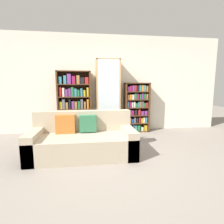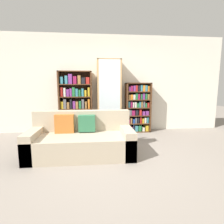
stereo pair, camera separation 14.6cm
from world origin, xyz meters
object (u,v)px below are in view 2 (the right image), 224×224
at_px(display_cabinet, 109,97).
at_px(couch, 82,140).
at_px(bookshelf_left, 76,104).
at_px(bookshelf_right, 138,108).
at_px(wine_bottle, 134,134).

bearing_deg(display_cabinet, couch, -112.80).
bearing_deg(bookshelf_left, bookshelf_right, -0.02).
height_order(display_cabinet, bookshelf_right, display_cabinet).
distance_m(bookshelf_left, wine_bottle, 1.78).
relative_size(bookshelf_right, wine_bottle, 3.52).
relative_size(couch, wine_bottle, 4.85).
bearing_deg(bookshelf_right, couch, -133.09).
distance_m(display_cabinet, wine_bottle, 1.27).
xyz_separation_m(display_cabinet, bookshelf_right, (0.82, 0.02, -0.31)).
relative_size(bookshelf_left, bookshelf_right, 1.22).
xyz_separation_m(bookshelf_right, wine_bottle, (-0.29, -0.82, -0.53)).
height_order(bookshelf_left, display_cabinet, display_cabinet).
xyz_separation_m(couch, wine_bottle, (1.18, 0.76, -0.12)).
xyz_separation_m(bookshelf_left, wine_bottle, (1.44, -0.82, -0.65)).
relative_size(bookshelf_left, display_cabinet, 0.84).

